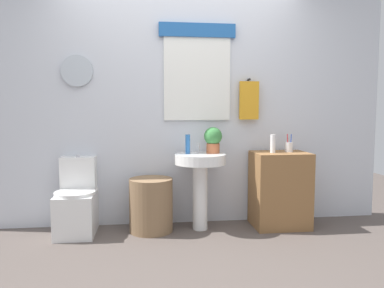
# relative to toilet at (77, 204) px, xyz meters

# --- Properties ---
(ground_plane) EXTENTS (8.00, 8.00, 0.00)m
(ground_plane) POSITION_rel_toilet_xyz_m (1.05, -0.88, -0.29)
(ground_plane) COLOR #564C47
(back_wall) EXTENTS (4.40, 0.18, 2.60)m
(back_wall) POSITION_rel_toilet_xyz_m (1.05, 0.27, 1.02)
(back_wall) COLOR silver
(back_wall) RESTS_ON ground_plane
(toilet) EXTENTS (0.38, 0.51, 0.76)m
(toilet) POSITION_rel_toilet_xyz_m (0.00, 0.00, 0.00)
(toilet) COLOR white
(toilet) RESTS_ON ground_plane
(laundry_hamper) EXTENTS (0.43, 0.43, 0.53)m
(laundry_hamper) POSITION_rel_toilet_xyz_m (0.72, -0.03, -0.02)
(laundry_hamper) COLOR #846647
(laundry_hamper) RESTS_ON ground_plane
(pedestal_sink) EXTENTS (0.51, 0.51, 0.77)m
(pedestal_sink) POSITION_rel_toilet_xyz_m (1.21, -0.03, 0.29)
(pedestal_sink) COLOR white
(pedestal_sink) RESTS_ON ground_plane
(faucet) EXTENTS (0.03, 0.03, 0.10)m
(faucet) POSITION_rel_toilet_xyz_m (1.21, 0.09, 0.53)
(faucet) COLOR silver
(faucet) RESTS_ON pedestal_sink
(wooden_cabinet) EXTENTS (0.55, 0.44, 0.77)m
(wooden_cabinet) POSITION_rel_toilet_xyz_m (2.05, -0.03, 0.10)
(wooden_cabinet) COLOR olive
(wooden_cabinet) RESTS_ON ground_plane
(soap_bottle) EXTENTS (0.05, 0.05, 0.19)m
(soap_bottle) POSITION_rel_toilet_xyz_m (1.09, 0.02, 0.57)
(soap_bottle) COLOR #2D6BB7
(soap_bottle) RESTS_ON pedestal_sink
(potted_plant) EXTENTS (0.18, 0.18, 0.27)m
(potted_plant) POSITION_rel_toilet_xyz_m (1.35, 0.03, 0.62)
(potted_plant) COLOR #AD5B38
(potted_plant) RESTS_ON pedestal_sink
(lotion_bottle) EXTENTS (0.05, 0.05, 0.19)m
(lotion_bottle) POSITION_rel_toilet_xyz_m (1.95, -0.07, 0.58)
(lotion_bottle) COLOR white
(lotion_bottle) RESTS_ON wooden_cabinet
(toothbrush_cup) EXTENTS (0.08, 0.08, 0.19)m
(toothbrush_cup) POSITION_rel_toilet_xyz_m (2.14, -0.01, 0.54)
(toothbrush_cup) COLOR silver
(toothbrush_cup) RESTS_ON wooden_cabinet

